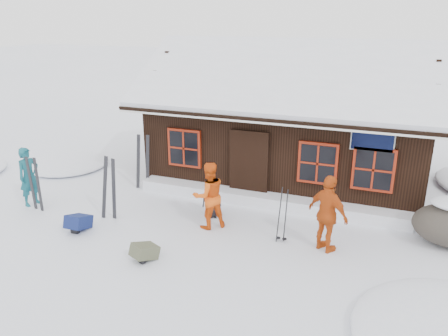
# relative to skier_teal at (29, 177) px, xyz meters

# --- Properties ---
(ground) EXTENTS (120.00, 120.00, 0.00)m
(ground) POSITION_rel_skier_teal_xyz_m (4.67, 0.03, -0.83)
(ground) COLOR white
(ground) RESTS_ON ground
(mountain_hut) EXTENTS (8.90, 6.09, 4.42)m
(mountain_hut) POSITION_rel_skier_teal_xyz_m (6.17, 5.01, 0.75)
(mountain_hut) COLOR black
(mountain_hut) RESTS_ON ground
(snow_drift) EXTENTS (7.60, 0.60, 0.35)m
(snow_drift) POSITION_rel_skier_teal_xyz_m (6.17, 2.28, -0.65)
(snow_drift) COLOR white
(snow_drift) RESTS_ON ground
(snow_mounds) EXTENTS (20.60, 13.20, 0.48)m
(snow_mounds) POSITION_rel_skier_teal_xyz_m (6.33, 1.90, -0.83)
(snow_mounds) COLOR white
(snow_mounds) RESTS_ON ground
(skier_teal) EXTENTS (0.53, 0.68, 1.66)m
(skier_teal) POSITION_rel_skier_teal_xyz_m (0.00, 0.00, 0.00)
(skier_teal) COLOR #145663
(skier_teal) RESTS_ON ground
(skier_orange_left) EXTENTS (1.05, 1.04, 1.70)m
(skier_orange_left) POSITION_rel_skier_teal_xyz_m (5.18, 0.51, 0.02)
(skier_orange_left) COLOR #E45310
(skier_orange_left) RESTS_ON ground
(skier_orange_right) EXTENTS (1.12, 0.92, 1.79)m
(skier_orange_right) POSITION_rel_skier_teal_xyz_m (8.08, 0.38, 0.06)
(skier_orange_right) COLOR #C04A13
(skier_orange_right) RESTS_ON ground
(skier_crouched) EXTENTS (0.58, 0.52, 1.00)m
(skier_crouched) POSITION_rel_skier_teal_xyz_m (5.01, 1.07, -0.33)
(skier_crouched) COLOR black
(skier_crouched) RESTS_ON ground
(ski_pair_left) EXTENTS (0.59, 0.15, 1.75)m
(ski_pair_left) POSITION_rel_skier_teal_xyz_m (2.62, 0.02, -0.00)
(ski_pair_left) COLOR black
(ski_pair_left) RESTS_ON ground
(ski_pair_mid) EXTENTS (0.40, 0.07, 1.56)m
(ski_pair_mid) POSITION_rel_skier_teal_xyz_m (0.41, -0.23, -0.10)
(ski_pair_mid) COLOR black
(ski_pair_mid) RESTS_ON ground
(ski_pair_right) EXTENTS (0.48, 0.20, 1.74)m
(ski_pair_right) POSITION_rel_skier_teal_xyz_m (2.27, 2.23, -0.01)
(ski_pair_right) COLOR black
(ski_pair_right) RESTS_ON ground
(ski_poles) EXTENTS (0.25, 0.12, 1.39)m
(ski_poles) POSITION_rel_skier_teal_xyz_m (7.06, 0.42, -0.17)
(ski_poles) COLOR black
(ski_poles) RESTS_ON ground
(backpack_blue) EXTENTS (0.46, 0.60, 0.32)m
(backpack_blue) POSITION_rel_skier_teal_xyz_m (2.26, -0.84, -0.67)
(backpack_blue) COLOR navy
(backpack_blue) RESTS_ON ground
(backpack_olive) EXTENTS (0.58, 0.64, 0.29)m
(backpack_olive) POSITION_rel_skier_teal_xyz_m (4.49, -1.45, -0.69)
(backpack_olive) COLOR #4C4F38
(backpack_olive) RESTS_ON ground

